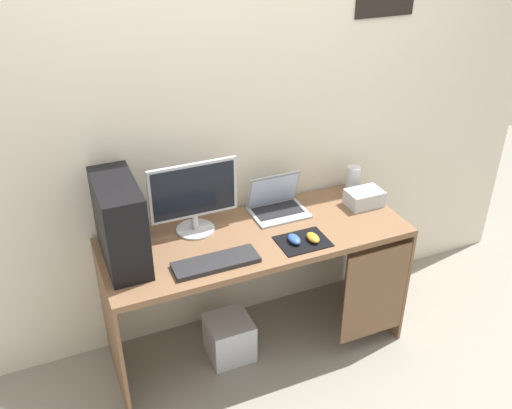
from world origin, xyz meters
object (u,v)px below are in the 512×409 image
at_px(speaker, 353,180).
at_px(subwoofer, 229,337).
at_px(pc_tower, 120,223).
at_px(laptop, 277,205).
at_px(keyboard, 216,262).
at_px(mouse_left, 294,239).
at_px(mouse_right, 313,238).
at_px(projector, 364,198).
at_px(monitor, 194,198).

distance_m(speaker, subwoofer, 1.16).
xyz_separation_m(pc_tower, laptop, (0.88, 0.13, -0.17)).
distance_m(laptop, keyboard, 0.59).
relative_size(mouse_left, mouse_right, 1.00).
relative_size(pc_tower, speaker, 2.70).
bearing_deg(speaker, mouse_left, -147.81).
distance_m(keyboard, subwoofer, 0.68).
relative_size(speaker, keyboard, 0.39).
bearing_deg(laptop, projector, -14.89).
height_order(speaker, mouse_left, speaker).
bearing_deg(keyboard, laptop, 35.23).
bearing_deg(pc_tower, speaker, 6.56).
height_order(pc_tower, projector, pc_tower).
relative_size(pc_tower, laptop, 1.45).
bearing_deg(projector, keyboard, -167.67).
bearing_deg(keyboard, mouse_left, 2.66).
xyz_separation_m(monitor, mouse_left, (0.43, -0.30, -0.18)).
distance_m(monitor, mouse_right, 0.64).
relative_size(laptop, projector, 1.53).
bearing_deg(projector, mouse_right, -153.97).
bearing_deg(mouse_right, mouse_left, 165.26).
bearing_deg(laptop, monitor, -177.93).
distance_m(monitor, mouse_left, 0.55).
bearing_deg(keyboard, subwoofer, 54.54).
height_order(pc_tower, monitor, pc_tower).
bearing_deg(subwoofer, speaker, 13.84).
height_order(speaker, subwoofer, speaker).
bearing_deg(monitor, keyboard, -90.56).
bearing_deg(monitor, subwoofer, -57.41).
xyz_separation_m(pc_tower, monitor, (0.40, 0.11, -0.01)).
distance_m(pc_tower, projector, 1.37).
bearing_deg(pc_tower, projector, -0.04).
relative_size(speaker, subwoofer, 0.67).
bearing_deg(subwoofer, mouse_right, -21.16).
xyz_separation_m(projector, mouse_right, (-0.44, -0.22, -0.02)).
bearing_deg(speaker, projector, -97.13).
distance_m(pc_tower, mouse_left, 0.87).
xyz_separation_m(laptop, projector, (0.49, -0.13, 0.00)).
bearing_deg(pc_tower, mouse_right, -13.32).
height_order(speaker, mouse_right, speaker).
bearing_deg(mouse_left, projector, 19.59).
xyz_separation_m(pc_tower, mouse_right, (0.92, -0.22, -0.19)).
relative_size(pc_tower, keyboard, 1.06).
height_order(speaker, projector, speaker).
xyz_separation_m(mouse_left, subwoofer, (-0.32, 0.14, -0.67)).
relative_size(laptop, keyboard, 0.73).
bearing_deg(subwoofer, pc_tower, 173.54).
distance_m(pc_tower, subwoofer, 1.00).
height_order(laptop, projector, laptop).
xyz_separation_m(keyboard, mouse_left, (0.43, 0.02, 0.01)).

